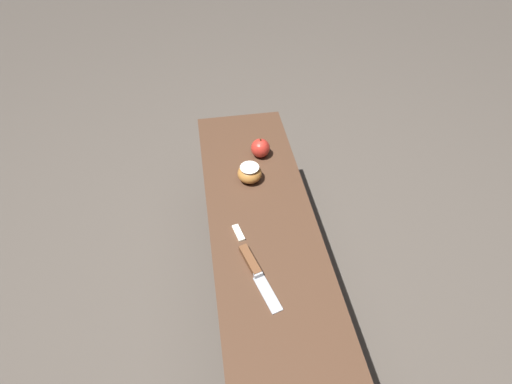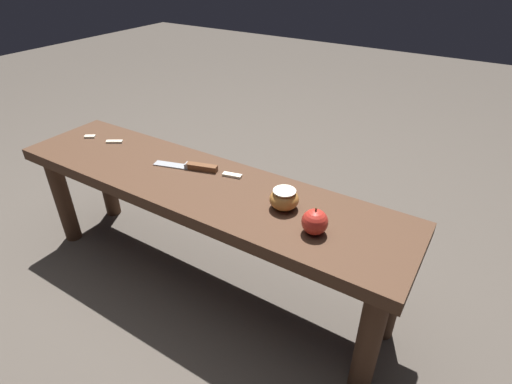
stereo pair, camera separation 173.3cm
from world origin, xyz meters
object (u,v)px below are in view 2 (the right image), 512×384
at_px(knife, 194,167).
at_px(apple_whole, 315,222).
at_px(wooden_bench, 200,199).
at_px(apple_cut, 284,199).

bearing_deg(knife, apple_whole, 152.14).
height_order(wooden_bench, apple_whole, apple_whole).
bearing_deg(wooden_bench, apple_cut, -177.91).
height_order(wooden_bench, knife, knife).
bearing_deg(apple_whole, apple_cut, -25.56).
relative_size(apple_whole, apple_cut, 0.93).
relative_size(knife, apple_cut, 2.68).
xyz_separation_m(wooden_bench, apple_whole, (-0.42, 0.05, 0.11)).
bearing_deg(apple_cut, knife, -6.66).
relative_size(wooden_bench, apple_cut, 16.53).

